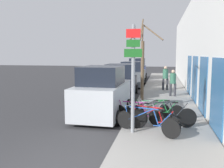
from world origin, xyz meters
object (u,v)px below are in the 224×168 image
object	(u,v)px
signpost	(133,75)
pedestrian_near	(165,76)
bicycle_2	(163,117)
bicycle_4	(147,112)
parked_car_2	(133,75)
pedestrian_far	(173,81)
bicycle_1	(152,119)
bicycle_0	(146,122)
parked_car_3	(137,70)
bicycle_3	(137,113)
parked_car_1	(121,82)
street_tree	(143,67)
parked_car_0	(103,94)
bicycle_5	(157,111)

from	to	relation	value
signpost	pedestrian_near	world-z (taller)	signpost
bicycle_2	pedestrian_near	xyz separation A→B (m)	(0.21, 9.86, 0.61)
bicycle_4	parked_car_2	bearing A→B (deg)	-24.85
pedestrian_near	parked_car_2	bearing A→B (deg)	123.65
bicycle_2	pedestrian_far	world-z (taller)	pedestrian_far
bicycle_1	pedestrian_far	bearing A→B (deg)	21.46
signpost	bicycle_0	distance (m)	1.65
bicycle_0	parked_car_3	xyz separation A→B (m)	(-2.22, 19.45, 0.53)
signpost	pedestrian_near	distance (m)	10.67
bicycle_1	bicycle_4	size ratio (longest dim) A/B	1.05
signpost	pedestrian_far	bearing A→B (deg)	78.22
signpost	bicycle_3	bearing A→B (deg)	88.63
bicycle_4	parked_car_3	bearing A→B (deg)	-27.40
parked_car_2	parked_car_3	bearing A→B (deg)	92.82
parked_car_3	pedestrian_near	xyz separation A→B (m)	(2.96, -8.86, 0.11)
pedestrian_near	bicycle_3	bearing A→B (deg)	-107.67
parked_car_1	pedestrian_near	size ratio (longest dim) A/B	2.54
bicycle_2	parked_car_3	size ratio (longest dim) A/B	0.57
street_tree	bicycle_0	bearing A→B (deg)	-83.20
parked_car_0	parked_car_2	xyz separation A→B (m)	(0.08, 10.97, -0.05)
bicycle_0	bicycle_5	size ratio (longest dim) A/B	0.98
street_tree	bicycle_4	bearing A→B (deg)	-80.46
bicycle_0	bicycle_4	bearing A→B (deg)	30.11
bicycle_3	parked_car_1	bearing A→B (deg)	36.98
parked_car_2	signpost	bearing A→B (deg)	-82.18
bicycle_1	parked_car_2	size ratio (longest dim) A/B	0.42
bicycle_2	parked_car_2	world-z (taller)	parked_car_2
pedestrian_far	parked_car_3	bearing A→B (deg)	-59.65
parked_car_1	pedestrian_near	distance (m)	3.95
bicycle_3	street_tree	bearing A→B (deg)	21.97
bicycle_5	bicycle_3	bearing A→B (deg)	120.46
parked_car_0	pedestrian_near	bearing A→B (deg)	71.89
parked_car_2	pedestrian_near	bearing A→B (deg)	-44.76
bicycle_3	pedestrian_far	distance (m)	6.87
bicycle_5	pedestrian_far	distance (m)	6.15
signpost	street_tree	world-z (taller)	street_tree
bicycle_1	parked_car_1	distance (m)	7.84
pedestrian_far	bicycle_0	bearing A→B (deg)	95.52
signpost	bicycle_4	world-z (taller)	signpost
bicycle_1	bicycle_2	xyz separation A→B (m)	(0.36, 0.22, 0.06)
parked_car_2	pedestrian_near	distance (m)	4.01
bicycle_1	pedestrian_near	xyz separation A→B (m)	(0.57, 10.08, 0.67)
bicycle_0	pedestrian_near	size ratio (longest dim) A/B	1.22
bicycle_0	pedestrian_far	bearing A→B (deg)	18.36
signpost	parked_car_3	bearing A→B (deg)	95.13
parked_car_0	street_tree	size ratio (longest dim) A/B	0.98
street_tree	parked_car_0	bearing A→B (deg)	-146.23
parked_car_2	parked_car_3	distance (m)	5.99
bicycle_1	parked_car_3	world-z (taller)	parked_car_3
bicycle_3	pedestrian_near	bearing A→B (deg)	14.99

